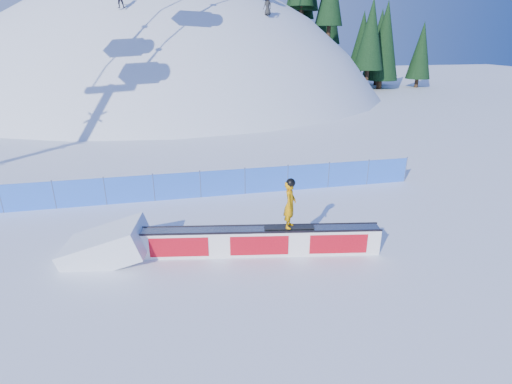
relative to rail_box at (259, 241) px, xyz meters
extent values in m
plane|color=white|center=(-2.46, 0.89, -0.47)|extent=(160.00, 160.00, 0.00)
sphere|color=silver|center=(-2.46, 42.89, -18.47)|extent=(64.00, 64.00, 64.00)
cylinder|color=#342215|center=(14.70, 41.10, 9.08)|extent=(0.50, 0.50, 1.40)
cylinder|color=#342215|center=(14.74, 44.94, 9.04)|extent=(0.50, 0.50, 1.40)
cylinder|color=#342215|center=(15.74, 41.18, 8.40)|extent=(0.50, 0.50, 1.40)
cylinder|color=#342215|center=(18.31, 46.62, 6.19)|extent=(0.50, 0.50, 1.40)
cone|color=black|center=(18.31, 46.62, 10.63)|extent=(3.38, 3.38, 7.68)
cylinder|color=#342215|center=(19.63, 39.14, 4.99)|extent=(0.50, 0.50, 1.40)
cone|color=black|center=(19.63, 39.14, 9.42)|extent=(3.37, 3.37, 7.66)
cylinder|color=#342215|center=(21.66, 38.92, 2.79)|extent=(0.50, 0.50, 1.40)
cone|color=black|center=(21.66, 38.92, 6.84)|extent=(3.04, 3.04, 6.90)
cylinder|color=#342215|center=(22.07, 45.26, 2.56)|extent=(0.50, 0.50, 1.40)
cone|color=black|center=(22.07, 45.26, 6.79)|extent=(3.20, 3.20, 7.27)
cylinder|color=#342215|center=(25.61, 37.40, 0.13)|extent=(0.50, 0.50, 1.40)
cone|color=black|center=(25.61, 37.40, 4.02)|extent=(2.89, 2.89, 6.57)
cylinder|color=#342215|center=(27.52, 41.76, 0.13)|extent=(0.50, 0.50, 1.40)
cone|color=black|center=(27.52, 41.76, 5.14)|extent=(3.87, 3.87, 8.80)
cylinder|color=#342215|center=(27.12, 40.44, 0.13)|extent=(0.50, 0.50, 1.40)
cone|color=black|center=(27.12, 40.44, 5.22)|extent=(3.94, 3.94, 8.96)
cylinder|color=#342215|center=(29.48, 45.76, 0.13)|extent=(0.50, 0.50, 1.40)
cone|color=black|center=(29.48, 45.76, 5.46)|extent=(4.16, 4.16, 9.44)
cube|color=blue|center=(-2.46, 5.39, 0.13)|extent=(22.00, 0.03, 1.20)
cylinder|color=#44537B|center=(-9.46, 5.39, 0.18)|extent=(0.05, 0.05, 1.30)
cylinder|color=#44537B|center=(-7.46, 5.39, 0.18)|extent=(0.05, 0.05, 1.30)
cylinder|color=#44537B|center=(-5.46, 5.39, 0.18)|extent=(0.05, 0.05, 1.30)
cylinder|color=#44537B|center=(-3.46, 5.39, 0.18)|extent=(0.05, 0.05, 1.30)
cylinder|color=#44537B|center=(-1.46, 5.39, 0.18)|extent=(0.05, 0.05, 1.30)
cylinder|color=#44537B|center=(0.54, 5.39, 0.18)|extent=(0.05, 0.05, 1.30)
cylinder|color=#44537B|center=(2.54, 5.39, 0.18)|extent=(0.05, 0.05, 1.30)
cylinder|color=#44537B|center=(4.54, 5.39, 0.18)|extent=(0.05, 0.05, 1.30)
cylinder|color=#44537B|center=(6.54, 5.39, 0.18)|extent=(0.05, 0.05, 1.30)
cylinder|color=#44537B|center=(8.54, 5.39, 0.18)|extent=(0.05, 0.05, 1.30)
cube|color=white|center=(0.00, 0.00, -0.02)|extent=(7.85, 1.81, 0.89)
cube|color=#91939E|center=(0.00, 0.00, 0.44)|extent=(7.78, 1.82, 0.04)
cube|color=black|center=(-0.04, -0.26, 0.45)|extent=(7.78, 1.35, 0.06)
cube|color=black|center=(0.04, 0.26, 0.45)|extent=(7.78, 1.35, 0.06)
cube|color=red|center=(-0.04, -0.25, -0.02)|extent=(7.39, 1.27, 0.67)
cube|color=red|center=(0.04, 0.25, -0.02)|extent=(7.39, 1.27, 0.67)
cube|color=black|center=(0.96, -0.16, 0.50)|extent=(1.63, 0.56, 0.03)
imported|color=orange|center=(0.96, -0.16, 1.29)|extent=(0.60, 0.68, 1.56)
sphere|color=black|center=(0.96, -0.16, 2.01)|extent=(0.29, 0.29, 0.29)
imported|color=#242424|center=(6.84, 27.48, 8.82)|extent=(0.94, 0.95, 1.65)
camera|label=1|loc=(-2.50, -11.24, 6.24)|focal=28.00mm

